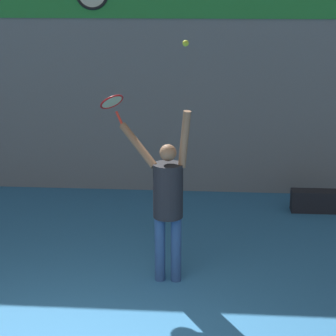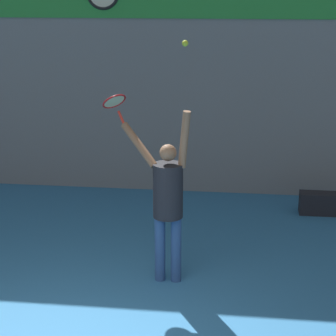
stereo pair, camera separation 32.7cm
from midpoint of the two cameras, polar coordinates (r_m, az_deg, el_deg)
back_wall at (r=10.31m, az=-3.79°, el=11.31°), size 18.00×0.10×5.00m
tennis_player at (r=7.18m, az=-1.36°, el=-2.78°), size 0.91×0.57×2.13m
tennis_racket at (r=7.47m, az=-6.50°, el=6.06°), size 0.39×0.39×0.37m
tennis_ball at (r=6.68m, az=0.23°, el=11.62°), size 0.07×0.07×0.07m
equipment_bag at (r=9.95m, az=12.67°, el=-3.04°), size 0.74×0.27×0.35m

